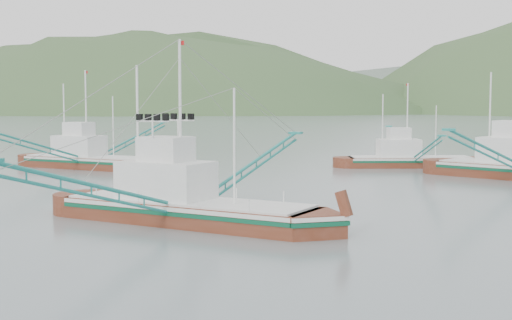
# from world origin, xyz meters

# --- Properties ---
(ground) EXTENTS (1200.00, 1200.00, 0.00)m
(ground) POSITION_xyz_m (0.00, 0.00, 0.00)
(ground) COLOR slate
(ground) RESTS_ON ground
(main_boat) EXTENTS (15.37, 26.55, 10.90)m
(main_boat) POSITION_xyz_m (-2.72, 1.47, 1.98)
(main_boat) COLOR #5C2513
(main_boat) RESTS_ON ground
(bg_boat_far) EXTENTS (12.98, 22.15, 9.20)m
(bg_boat_far) POSITION_xyz_m (6.61, 38.84, 1.76)
(bg_boat_far) COLOR #5C2513
(bg_boat_far) RESTS_ON ground
(bg_boat_left) EXTENTS (14.82, 25.78, 10.53)m
(bg_boat_left) POSITION_xyz_m (-24.05, 28.44, 1.79)
(bg_boat_left) COLOR #5C2513
(bg_boat_left) RESTS_ON ground
(headland_left) EXTENTS (448.00, 308.00, 210.00)m
(headland_left) POSITION_xyz_m (-180.00, 360.00, 0.00)
(headland_left) COLOR #38562C
(headland_left) RESTS_ON ground
(ridge_distant) EXTENTS (960.00, 400.00, 240.00)m
(ridge_distant) POSITION_xyz_m (30.00, 560.00, 0.00)
(ridge_distant) COLOR slate
(ridge_distant) RESTS_ON ground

